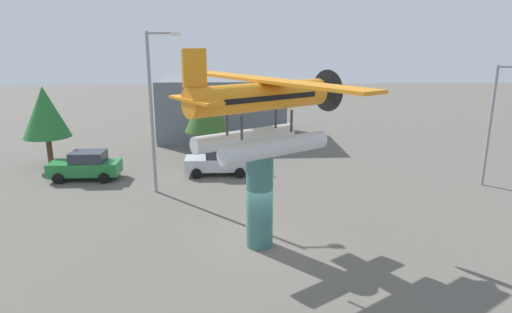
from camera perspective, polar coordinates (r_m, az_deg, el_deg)
The scene contains 10 objects.
ground_plane at distance 18.91m, azimuth 0.46°, elevation -11.41°, with size 140.00×140.00×0.00m, color #605B54.
display_pedestal at distance 18.10m, azimuth 0.48°, elevation -5.58°, with size 1.10×1.10×4.10m, color #386B66.
floatplane_monument at distance 17.23m, azimuth 0.85°, elevation 6.18°, with size 7.06×9.28×4.00m.
car_near_green at distance 29.10m, azimuth -21.17°, elevation -1.08°, with size 4.20×2.02×1.76m.
car_mid_silver at distance 28.26m, azimuth -4.76°, elevation -0.55°, with size 4.20×2.02×1.76m.
streetlight_primary at distance 24.56m, azimuth -13.05°, elevation 6.73°, with size 1.84×0.28×8.82m.
streetlight_secondary at distance 28.81m, azimuth 28.53°, elevation 4.60°, with size 1.84×0.28×7.02m.
storefront_building at distance 39.37m, azimuth -4.36°, elevation 6.35°, with size 10.62×7.61×5.14m, color slate.
tree_west at distance 32.58m, azimuth -25.67°, elevation 5.19°, with size 3.07×3.07×5.44m.
tree_east at distance 31.27m, azimuth -6.46°, elevation 6.36°, with size 3.10×3.10×5.54m.
Camera 1 is at (-0.99, -16.93, 8.38)m, focal length 30.88 mm.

